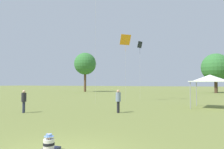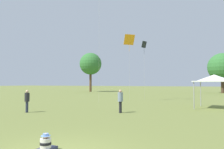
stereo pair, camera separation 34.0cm
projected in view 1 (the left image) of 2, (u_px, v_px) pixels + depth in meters
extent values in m
cube|color=#383D56|center=(51.00, 149.00, 7.07)|extent=(0.45, 0.55, 0.10)
cylinder|color=silver|center=(49.00, 144.00, 6.98)|extent=(0.36, 0.36, 0.31)
cylinder|color=black|center=(49.00, 144.00, 6.98)|extent=(0.37, 0.37, 0.09)
sphere|color=#DBAD89|center=(49.00, 137.00, 6.99)|extent=(0.18, 0.18, 0.18)
cylinder|color=#6B8ED1|center=(49.00, 136.00, 6.99)|extent=(0.31, 0.31, 0.01)
cylinder|color=#6B8ED1|center=(49.00, 135.00, 6.99)|extent=(0.19, 0.19, 0.08)
cylinder|color=#282D42|center=(24.00, 107.00, 16.12)|extent=(0.21, 0.21, 0.82)
cylinder|color=#232328|center=(24.00, 97.00, 16.14)|extent=(0.38, 0.38, 0.65)
sphere|color=#DBAD89|center=(24.00, 92.00, 16.16)|extent=(0.22, 0.22, 0.22)
cylinder|color=black|center=(118.00, 107.00, 16.13)|extent=(0.26, 0.26, 0.84)
cylinder|color=gray|center=(118.00, 97.00, 16.16)|extent=(0.47, 0.47, 0.66)
sphere|color=tan|center=(118.00, 91.00, 16.17)|extent=(0.23, 0.23, 0.23)
cube|color=white|center=(210.00, 81.00, 19.15)|extent=(3.55, 3.55, 0.08)
cone|color=white|center=(210.00, 78.00, 19.16)|extent=(3.37, 3.37, 0.56)
cylinder|color=#99999E|center=(196.00, 94.00, 21.01)|extent=(0.07, 0.07, 2.31)
cylinder|color=#99999E|center=(190.00, 95.00, 18.64)|extent=(0.07, 0.07, 2.31)
cube|color=orange|center=(125.00, 40.00, 26.60)|extent=(1.34, 1.28, 1.18)
cylinder|color=orange|center=(125.00, 47.00, 26.57)|extent=(0.02, 0.02, 0.99)
cylinder|color=#BCB7A8|center=(125.00, 70.00, 26.46)|extent=(0.01, 0.01, 7.49)
cylinder|color=#BCB7A8|center=(95.00, 24.00, 24.05)|extent=(0.01, 0.01, 17.51)
cube|color=#1E2328|center=(140.00, 45.00, 29.54)|extent=(0.57, 0.91, 0.86)
cylinder|color=#1E2328|center=(140.00, 51.00, 29.51)|extent=(0.02, 0.02, 0.99)
cylinder|color=#BCB7A8|center=(140.00, 72.00, 29.40)|extent=(0.01, 0.01, 7.41)
cylinder|color=brown|center=(85.00, 81.00, 55.59)|extent=(0.59, 0.59, 5.62)
sphere|color=#337033|center=(85.00, 64.00, 55.76)|extent=(5.60, 5.60, 5.60)
cylinder|color=#473323|center=(216.00, 84.00, 48.68)|extent=(0.71, 0.71, 4.02)
sphere|color=#337033|center=(216.00, 67.00, 48.83)|extent=(6.23, 6.23, 6.23)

